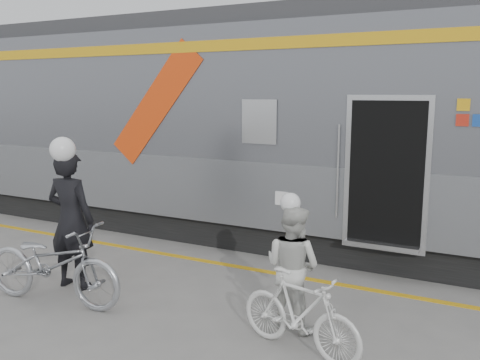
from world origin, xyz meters
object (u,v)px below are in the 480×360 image
Objects in this scene: man at (71,220)px; bicycle_right at (300,313)px; bicycle_left at (52,264)px; woman at (292,266)px.

man is 1.33× the size of bicycle_right.
man reaches higher than bicycle_left.
bicycle_right is at bearing 132.35° from woman.
bicycle_left is at bearing 108.13° from bicycle_right.
bicycle_right is at bearing -92.45° from bicycle_left.
bicycle_left is at bearing 103.15° from man.
bicycle_left is 3.30m from bicycle_right.
man is 3.20m from woman.
man is 3.54m from bicycle_right.
man is 0.73m from bicycle_left.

